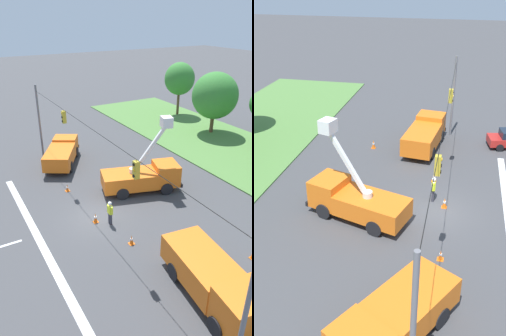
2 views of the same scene
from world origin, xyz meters
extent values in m
plane|color=#424244|center=(0.00, 0.00, 0.00)|extent=(200.00, 200.00, 0.00)
cylinder|color=slate|center=(13.00, 0.00, 3.60)|extent=(0.20, 0.20, 7.20)
cylinder|color=black|center=(0.00, 0.00, 6.60)|extent=(26.00, 0.03, 0.03)
cylinder|color=black|center=(-5.44, 0.00, 6.55)|extent=(0.02, 0.02, 0.10)
cube|color=gold|center=(-5.44, 0.00, 6.02)|extent=(0.32, 0.28, 0.96)
cylinder|color=yellow|center=(-5.44, -0.16, 6.34)|extent=(0.16, 0.05, 0.16)
cylinder|color=black|center=(-5.44, -0.16, 6.02)|extent=(0.16, 0.05, 0.16)
cylinder|color=black|center=(-5.44, -0.16, 5.70)|extent=(0.16, 0.05, 0.16)
cylinder|color=black|center=(5.31, 0.00, 6.55)|extent=(0.02, 0.02, 0.10)
cube|color=gold|center=(5.31, 0.00, 6.02)|extent=(0.32, 0.28, 0.96)
cylinder|color=black|center=(5.31, -0.16, 6.34)|extent=(0.16, 0.05, 0.16)
cylinder|color=yellow|center=(5.31, -0.16, 6.02)|extent=(0.16, 0.05, 0.16)
cylinder|color=black|center=(5.31, -0.16, 5.70)|extent=(0.16, 0.05, 0.16)
cube|color=orange|center=(-2.08, 3.88, 1.11)|extent=(3.52, 4.84, 1.23)
cube|color=orange|center=(-1.17, 6.85, 1.37)|extent=(2.71, 2.44, 1.73)
cube|color=#1E2838|center=(-0.98, 7.47, 1.67)|extent=(1.94, 0.68, 0.78)
cube|color=black|center=(-0.87, 7.81, 0.65)|extent=(2.30, 0.84, 0.30)
cylinder|color=black|center=(-2.28, 6.93, 0.50)|extent=(0.56, 1.04, 1.00)
cylinder|color=black|center=(-0.21, 6.29, 0.50)|extent=(0.56, 1.04, 1.00)
cylinder|color=black|center=(-3.34, 3.46, 0.50)|extent=(0.56, 1.04, 1.00)
cylinder|color=black|center=(-1.27, 2.83, 0.50)|extent=(0.56, 1.04, 1.00)
cylinder|color=silver|center=(-1.99, 4.18, 1.91)|extent=(0.60, 0.60, 0.36)
cube|color=white|center=(-1.60, 5.43, 3.61)|extent=(1.05, 2.75, 3.91)
cube|color=white|center=(-1.22, 6.68, 5.75)|extent=(1.10, 1.03, 0.80)
cube|color=orange|center=(8.49, 2.15, 1.24)|extent=(4.80, 2.98, 1.47)
cube|color=orange|center=(11.70, 1.73, 1.42)|extent=(2.22, 2.55, 1.84)
cube|color=#1E2838|center=(12.38, 1.64, 1.74)|extent=(0.36, 2.05, 0.83)
cube|color=black|center=(12.74, 1.60, 0.65)|extent=(0.47, 2.42, 0.30)
cylinder|color=black|center=(11.59, 2.87, 0.50)|extent=(1.03, 0.41, 1.00)
cylinder|color=black|center=(11.30, 0.66, 0.50)|extent=(1.03, 0.41, 1.00)
cylinder|color=black|center=(7.84, 3.35, 0.50)|extent=(1.03, 0.41, 1.00)
cylinder|color=black|center=(7.55, 1.15, 0.50)|extent=(1.03, 0.41, 1.00)
cube|color=orange|center=(-9.15, 0.53, 1.16)|extent=(4.86, 4.19, 1.31)
cylinder|color=black|center=(-9.04, -0.79, 0.50)|extent=(1.00, 0.75, 1.00)
cylinder|color=black|center=(-7.94, 1.08, 0.50)|extent=(1.00, 0.75, 1.00)
cylinder|color=black|center=(11.90, -3.99, 0.32)|extent=(0.32, 0.67, 0.64)
cylinder|color=black|center=(10.21, -4.31, 0.32)|extent=(0.32, 0.67, 0.64)
cylinder|color=#383842|center=(1.29, 0.49, 0.42)|extent=(0.18, 0.18, 0.85)
cylinder|color=#383842|center=(1.09, 0.48, 0.42)|extent=(0.18, 0.18, 0.85)
cube|color=#D8EA26|center=(1.19, 0.49, 1.15)|extent=(0.40, 0.25, 0.60)
cube|color=silver|center=(1.19, 0.49, 1.15)|extent=(0.42, 0.09, 0.62)
cylinder|color=#D8EA26|center=(1.46, 0.49, 1.18)|extent=(0.11, 0.11, 0.55)
cylinder|color=#D8EA26|center=(0.92, 0.48, 1.18)|extent=(0.11, 0.11, 0.55)
sphere|color=tan|center=(1.19, 0.49, 1.58)|extent=(0.22, 0.22, 0.22)
sphere|color=white|center=(1.19, 0.49, 1.64)|extent=(0.26, 0.26, 0.26)
cube|color=orange|center=(3.81, 0.65, 0.01)|extent=(0.36, 0.36, 0.03)
cone|color=orange|center=(3.81, 0.65, 0.34)|extent=(0.25, 0.25, 0.63)
cylinder|color=white|center=(3.81, 0.65, 0.38)|extent=(0.16, 0.16, 0.11)
cube|color=orange|center=(8.58, 6.27, 0.01)|extent=(0.36, 0.36, 0.03)
cone|color=orange|center=(8.58, 6.27, 0.39)|extent=(0.29, 0.29, 0.72)
cylinder|color=white|center=(8.58, 6.27, 0.43)|extent=(0.18, 0.18, 0.13)
cube|color=orange|center=(0.50, -0.33, 0.01)|extent=(0.36, 0.36, 0.03)
cone|color=orange|center=(0.50, -0.33, 0.37)|extent=(0.27, 0.27, 0.69)
cylinder|color=white|center=(0.50, -0.33, 0.41)|extent=(0.17, 0.17, 0.12)
cube|color=orange|center=(-4.67, -0.48, 0.01)|extent=(0.36, 0.36, 0.03)
cone|color=orange|center=(-4.67, -0.48, 0.32)|extent=(0.24, 0.24, 0.59)
cylinder|color=white|center=(-4.67, -0.48, 0.35)|extent=(0.15, 0.15, 0.11)
camera|label=1|loc=(18.16, -7.91, 13.31)|focal=35.00mm
camera|label=2|loc=(-21.40, -0.78, 14.09)|focal=42.00mm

